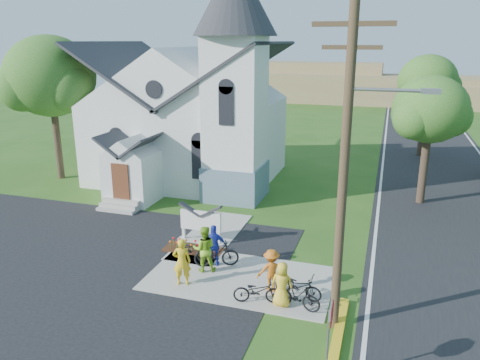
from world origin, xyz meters
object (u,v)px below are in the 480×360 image
(bike_0, at_px, (192,250))
(bike_1, at_px, (216,254))
(bike_2, at_px, (258,291))
(cyclist_4, at_px, (282,284))
(utility_pole, at_px, (347,163))
(bike_4, at_px, (298,286))
(cyclist_3, at_px, (271,270))
(cyclist_1, at_px, (204,249))
(stop_sign, at_px, (330,325))
(bike_3, at_px, (297,295))
(church_sign, at_px, (201,221))
(cyclist_0, at_px, (182,262))
(cyclist_2, at_px, (214,245))

(bike_0, height_order, bike_1, bike_1)
(bike_2, relative_size, cyclist_4, 1.06)
(utility_pole, bearing_deg, bike_4, 139.48)
(bike_0, height_order, cyclist_3, cyclist_3)
(cyclist_1, relative_size, cyclist_4, 1.16)
(stop_sign, distance_m, bike_0, 8.56)
(bike_3, bearing_deg, bike_1, 72.13)
(bike_0, bearing_deg, cyclist_4, -103.42)
(bike_3, bearing_deg, church_sign, 62.91)
(bike_2, xyz_separation_m, bike_3, (1.38, 0.04, 0.05))
(stop_sign, relative_size, bike_0, 1.61)
(cyclist_3, relative_size, bike_4, 0.91)
(bike_2, bearing_deg, cyclist_0, 67.89)
(cyclist_0, distance_m, cyclist_1, 1.31)
(utility_pole, height_order, stop_sign, utility_pole)
(bike_0, xyz_separation_m, cyclist_3, (3.73, -1.47, 0.39))
(bike_1, bearing_deg, bike_4, -133.70)
(cyclist_1, height_order, cyclist_3, cyclist_1)
(cyclist_3, xyz_separation_m, cyclist_4, (0.59, -0.87, -0.00))
(utility_pole, height_order, cyclist_3, utility_pole)
(bike_0, xyz_separation_m, cyclist_4, (4.32, -2.34, 0.39))
(utility_pole, xyz_separation_m, bike_0, (-6.23, 2.93, -4.95))
(church_sign, bearing_deg, cyclist_3, -38.60)
(bike_2, relative_size, bike_3, 1.02)
(bike_3, bearing_deg, bike_4, 19.72)
(utility_pole, relative_size, bike_0, 6.48)
(bike_0, distance_m, cyclist_3, 4.03)
(cyclist_1, distance_m, cyclist_3, 2.96)
(church_sign, distance_m, cyclist_0, 3.88)
(cyclist_2, bearing_deg, bike_0, -25.34)
(bike_1, xyz_separation_m, cyclist_2, (-0.12, 0.08, 0.32))
(cyclist_0, bearing_deg, bike_2, 153.47)
(stop_sign, height_order, bike_0, stop_sign)
(bike_0, bearing_deg, bike_4, -94.33)
(utility_pole, xyz_separation_m, stop_sign, (0.07, -2.70, -3.62))
(church_sign, bearing_deg, cyclist_1, -64.91)
(stop_sign, xyz_separation_m, cyclist_0, (-5.83, 3.60, -0.82))
(stop_sign, height_order, bike_3, stop_sign)
(utility_pole, xyz_separation_m, cyclist_1, (-5.38, 2.16, -4.43))
(cyclist_3, bearing_deg, stop_sign, 99.11)
(utility_pole, xyz_separation_m, bike_4, (-1.47, 1.26, -4.89))
(bike_1, xyz_separation_m, cyclist_3, (2.54, -1.17, 0.26))
(bike_0, distance_m, bike_4, 5.05)
(utility_pole, distance_m, bike_1, 7.45)
(bike_3, bearing_deg, cyclist_4, 98.76)
(church_sign, xyz_separation_m, cyclist_2, (1.40, -2.00, -0.12))
(cyclist_0, distance_m, bike_3, 4.42)
(bike_1, xyz_separation_m, bike_2, (2.29, -2.10, -0.10))
(cyclist_0, bearing_deg, bike_3, 156.20)
(cyclist_3, bearing_deg, bike_4, 146.49)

